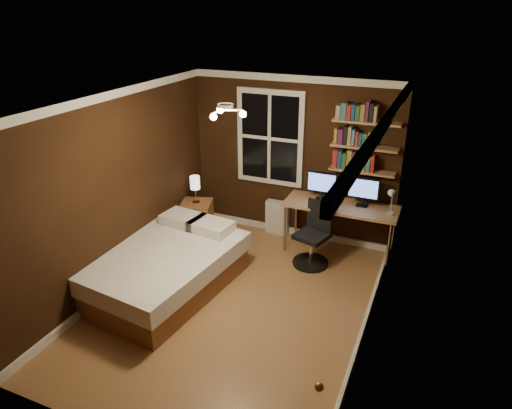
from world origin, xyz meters
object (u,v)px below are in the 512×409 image
at_px(radiator, 277,217).
at_px(desk_lamp, 391,201).
at_px(monitor_right, 363,192).
at_px(desk, 341,209).
at_px(bedside_lamp, 195,190).
at_px(bed, 164,267).
at_px(nightstand, 197,219).
at_px(monitor_left, 322,186).
at_px(office_chair, 313,242).

height_order(radiator, desk_lamp, desk_lamp).
relative_size(radiator, monitor_right, 1.24).
relative_size(radiator, desk, 0.34).
height_order(bedside_lamp, monitor_right, monitor_right).
bearing_deg(desk, radiator, 168.17).
bearing_deg(monitor_right, radiator, 174.06).
height_order(bedside_lamp, desk_lamp, desk_lamp).
distance_m(bed, monitor_right, 2.93).
height_order(bed, desk_lamp, desk_lamp).
height_order(bedside_lamp, desk, bedside_lamp).
bearing_deg(bedside_lamp, bed, -77.19).
bearing_deg(monitor_right, desk_lamp, -25.33).
relative_size(nightstand, bedside_lamp, 1.32).
bearing_deg(monitor_left, office_chair, -83.06).
distance_m(bedside_lamp, desk_lamp, 2.90).
distance_m(nightstand, desk, 2.26).
relative_size(radiator, desk_lamp, 1.26).
distance_m(monitor_right, office_chair, 1.00).
distance_m(radiator, desk, 1.15).
bearing_deg(monitor_left, desk_lamp, -10.89).
bearing_deg(monitor_left, nightstand, -166.78).
bearing_deg(nightstand, bed, -95.11).
distance_m(bedside_lamp, monitor_right, 2.51).
height_order(nightstand, office_chair, office_chair).
relative_size(monitor_left, monitor_right, 1.00).
distance_m(nightstand, monitor_right, 2.60).
height_order(bed, nightstand, bed).
distance_m(radiator, office_chair, 1.04).
relative_size(radiator, office_chair, 0.60).
bearing_deg(radiator, office_chair, -40.62).
xyz_separation_m(monitor_left, office_chair, (0.07, -0.54, -0.64)).
distance_m(bed, radiator, 2.17).
height_order(monitor_right, office_chair, monitor_right).
relative_size(bed, radiator, 3.98).
xyz_separation_m(bedside_lamp, office_chair, (1.93, -0.10, -0.45)).
xyz_separation_m(bedside_lamp, desk, (2.19, 0.36, -0.08)).
relative_size(bed, monitor_right, 4.92).
distance_m(nightstand, desk_lamp, 2.97).
bearing_deg(bedside_lamp, monitor_right, 10.07).
relative_size(desk, desk_lamp, 3.68).
relative_size(monitor_left, office_chair, 0.49).
xyz_separation_m(nightstand, bedside_lamp, (0.00, 0.00, 0.50)).
bearing_deg(nightstand, monitor_left, -4.71).
bearing_deg(bedside_lamp, desk_lamp, 4.84).
bearing_deg(monitor_right, monitor_left, 180.00).
bearing_deg(desk_lamp, monitor_right, 154.67).
xyz_separation_m(bedside_lamp, radiator, (1.14, 0.58, -0.51)).
xyz_separation_m(radiator, office_chair, (0.79, -0.68, 0.06)).
relative_size(nightstand, desk_lamp, 1.30).
height_order(nightstand, desk, desk).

